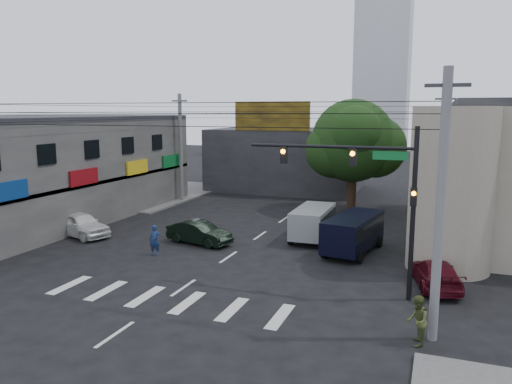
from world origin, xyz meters
The scene contains 19 objects.
ground centered at (0.00, 0.00, 0.00)m, with size 160.00×160.00×0.00m, color black.
sidewalk_far_left centered at (-18.00, 18.00, 0.07)m, with size 16.00×16.00×0.15m, color #514F4C.
building_left centered at (-18.00, 6.00, 3.50)m, with size 14.00×24.00×7.00m, color #413F3C.
corner_column centered at (11.00, 4.00, 4.00)m, with size 4.00×4.00×8.00m, color gray.
building_far centered at (-4.00, 26.00, 3.00)m, with size 14.00×10.00×6.00m, color #232326.
billboard centered at (-4.00, 21.10, 7.30)m, with size 7.00×0.30×2.60m, color olive.
tower_distant centered at (0.00, 70.00, 22.00)m, with size 9.00×9.00×44.00m, color silver.
street_tree centered at (4.00, 17.00, 5.47)m, with size 6.40×6.40×8.70m.
traffic_gantry centered at (7.82, -1.00, 4.83)m, with size 7.10×0.35×7.20m.
utility_pole_near_right centered at (10.50, -4.50, 4.60)m, with size 0.32×0.32×9.20m, color #59595B.
utility_pole_far_left centered at (-10.50, 16.00, 4.60)m, with size 0.32×0.32×9.20m, color #59595B.
utility_pole_far_right centered at (10.50, 16.00, 4.60)m, with size 0.32×0.32×9.20m, color #59595B.
dark_sedan centered at (-2.72, 3.95, 0.67)m, with size 4.25×2.23×1.33m, color black.
white_compact centered at (-10.50, 2.96, 0.76)m, with size 4.80×3.08×1.52m, color silver.
maroon_sedan centered at (10.50, 1.05, 0.61)m, with size 2.64×4.51×1.23m, color #430913.
silver_minivan centered at (3.34, 7.23, 0.98)m, with size 1.96×4.59×1.97m, color #92969A, non-canonical shape.
navy_van centered at (6.12, 5.25, 1.03)m, with size 2.79×5.42×2.07m, color black, non-canonical shape.
traffic_officer centered at (-3.90, 0.96, 0.84)m, with size 0.69×0.54×1.67m, color navy.
pedestrian_olive centered at (10.00, -5.13, 0.86)m, with size 0.70×0.88×1.73m, color #3F4821.
Camera 1 is at (10.43, -21.76, 7.81)m, focal length 35.00 mm.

